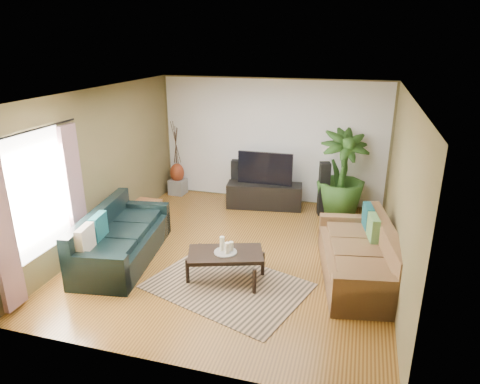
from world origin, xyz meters
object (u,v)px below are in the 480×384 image
(sofa_left, at_px, (123,235))
(vase, at_px, (177,173))
(tv_stand, at_px, (264,196))
(side_table, at_px, (146,215))
(speaker_left, at_px, (235,181))
(coffee_table, at_px, (226,266))
(television, at_px, (265,168))
(pedestal, at_px, (178,187))
(speaker_right, at_px, (324,189))
(sofa_right, at_px, (358,252))
(potted_plant, at_px, (342,174))

(sofa_left, relative_size, vase, 4.91)
(tv_stand, xyz_separation_m, side_table, (-1.97, -1.64, -0.01))
(speaker_left, bearing_deg, coffee_table, -81.67)
(sofa_left, distance_m, television, 3.41)
(pedestal, height_order, side_table, side_table)
(television, bearing_deg, sofa_left, -120.94)
(tv_stand, bearing_deg, coffee_table, -96.32)
(vase, bearing_deg, speaker_left, -3.05)
(tv_stand, distance_m, speaker_left, 0.77)
(pedestal, bearing_deg, speaker_left, -3.05)
(coffee_table, bearing_deg, speaker_right, 50.42)
(television, relative_size, side_table, 2.26)
(speaker_left, distance_m, vase, 1.44)
(sofa_right, height_order, vase, sofa_right)
(sofa_right, relative_size, coffee_table, 1.97)
(speaker_left, relative_size, pedestal, 2.68)
(tv_stand, relative_size, vase, 3.53)
(sofa_left, bearing_deg, vase, -1.02)
(potted_plant, xyz_separation_m, side_table, (-3.55, -1.69, -0.63))
(sofa_left, relative_size, speaker_right, 1.99)
(sofa_right, xyz_separation_m, speaker_left, (-2.72, 2.66, 0.05))
(speaker_left, xyz_separation_m, vase, (-1.44, 0.08, 0.04))
(potted_plant, distance_m, side_table, 3.98)
(sofa_right, xyz_separation_m, side_table, (-3.97, 0.81, -0.17))
(sofa_right, relative_size, side_table, 4.23)
(tv_stand, height_order, pedestal, tv_stand)
(coffee_table, height_order, vase, vase)
(sofa_right, height_order, potted_plant, potted_plant)
(coffee_table, bearing_deg, potted_plant, 45.91)
(sofa_right, bearing_deg, coffee_table, -82.61)
(television, bearing_deg, side_table, -139.92)
(potted_plant, bearing_deg, sofa_right, -80.51)
(television, bearing_deg, potted_plant, 1.20)
(potted_plant, height_order, side_table, potted_plant)
(speaker_left, bearing_deg, tv_stand, -22.20)
(tv_stand, xyz_separation_m, television, (0.00, 0.02, 0.61))
(sofa_left, distance_m, speaker_right, 4.12)
(speaker_right, bearing_deg, sofa_left, -152.46)
(television, relative_size, vase, 2.59)
(sofa_left, relative_size, side_table, 4.29)
(pedestal, height_order, vase, vase)
(pedestal, bearing_deg, vase, 0.00)
(tv_stand, relative_size, side_table, 3.09)
(speaker_right, distance_m, pedestal, 3.45)
(sofa_right, xyz_separation_m, coffee_table, (-1.91, -0.61, -0.20))
(tv_stand, relative_size, speaker_right, 1.43)
(sofa_left, height_order, speaker_left, speaker_left)
(coffee_table, relative_size, vase, 2.45)
(television, bearing_deg, vase, 172.86)
(tv_stand, relative_size, pedestal, 4.52)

